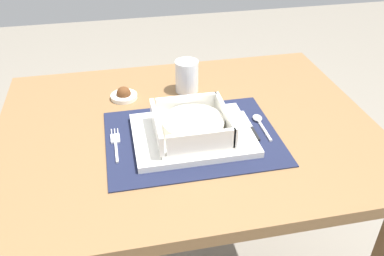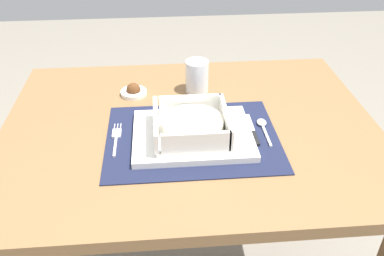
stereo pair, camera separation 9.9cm
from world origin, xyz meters
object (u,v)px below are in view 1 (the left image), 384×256
object	(u,v)px
drinking_glass	(187,77)
condiment_saucer	(124,95)
porridge_bowl	(192,126)
bread_knife	(245,134)
fork	(116,143)
spoon	(259,121)
butter_knife	(250,127)
dining_table	(188,157)

from	to	relation	value
drinking_glass	condiment_saucer	world-z (taller)	drinking_glass
porridge_bowl	bread_knife	world-z (taller)	porridge_bowl
fork	spoon	size ratio (longest dim) A/B	1.14
spoon	condiment_saucer	world-z (taller)	condiment_saucer
porridge_bowl	butter_knife	distance (m)	0.16
porridge_bowl	spoon	bearing A→B (deg)	12.25
bread_knife	butter_knife	bearing A→B (deg)	48.12
dining_table	butter_knife	bearing A→B (deg)	-18.83
butter_knife	bread_knife	world-z (taller)	same
butter_knife	drinking_glass	xyz separation A→B (m)	(-0.12, 0.23, 0.04)
porridge_bowl	spoon	distance (m)	0.19
porridge_bowl	fork	size ratio (longest dim) A/B	1.32
drinking_glass	butter_knife	bearing A→B (deg)	-63.27
dining_table	fork	size ratio (longest dim) A/B	7.23
fork	condiment_saucer	bearing A→B (deg)	83.50
butter_knife	bread_knife	bearing A→B (deg)	-134.79
drinking_glass	fork	bearing A→B (deg)	-133.74
spoon	butter_knife	xyz separation A→B (m)	(-0.03, -0.02, -0.00)
condiment_saucer	dining_table	bearing A→B (deg)	-48.90
dining_table	butter_knife	distance (m)	0.19
condiment_saucer	drinking_glass	bearing A→B (deg)	2.72
dining_table	condiment_saucer	world-z (taller)	condiment_saucer
spoon	drinking_glass	world-z (taller)	drinking_glass
spoon	butter_knife	bearing A→B (deg)	-142.66
dining_table	bread_knife	size ratio (longest dim) A/B	6.88
porridge_bowl	butter_knife	size ratio (longest dim) A/B	1.28
fork	porridge_bowl	bearing A→B (deg)	-4.37
fork	spoon	bearing A→B (deg)	5.43
dining_table	bread_knife	bearing A→B (deg)	-31.16
spoon	butter_knife	world-z (taller)	spoon
fork	butter_knife	xyz separation A→B (m)	(0.33, -0.00, 0.00)
spoon	condiment_saucer	xyz separation A→B (m)	(-0.33, 0.20, 0.00)
fork	bread_knife	xyz separation A→B (m)	(0.31, -0.03, 0.00)
butter_knife	bread_knife	xyz separation A→B (m)	(-0.02, -0.03, 0.00)
bread_knife	dining_table	bearing A→B (deg)	148.10
spoon	drinking_glass	xyz separation A→B (m)	(-0.15, 0.21, 0.04)
porridge_bowl	drinking_glass	world-z (taller)	drinking_glass
dining_table	butter_knife	xyz separation A→B (m)	(0.15, -0.05, 0.11)
porridge_bowl	condiment_saucer	bearing A→B (deg)	121.07
butter_knife	drinking_glass	bearing A→B (deg)	113.07
dining_table	condiment_saucer	xyz separation A→B (m)	(-0.15, 0.17, 0.12)
dining_table	fork	world-z (taller)	fork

